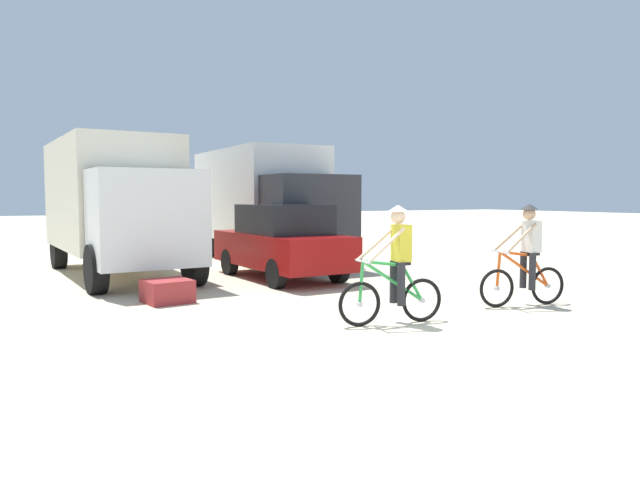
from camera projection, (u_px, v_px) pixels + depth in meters
ground_plane at (406, 335)px, 8.27m from camera, size 120.00×120.00×0.00m
box_truck_cream_rv at (115, 199)px, 14.49m from camera, size 2.77×6.88×3.35m
box_truck_white_box at (266, 199)px, 17.57m from camera, size 2.43×6.76×3.35m
sedan_parked at (282, 242)px, 13.89m from camera, size 1.95×4.27×1.76m
cyclist_orange_shirt at (395, 269)px, 8.96m from camera, size 1.72×0.54×1.82m
cyclist_cowboy_hat at (526, 259)px, 10.45m from camera, size 1.71×0.56×1.82m
supply_crate at (167, 291)px, 10.82m from camera, size 0.89×0.87×0.42m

